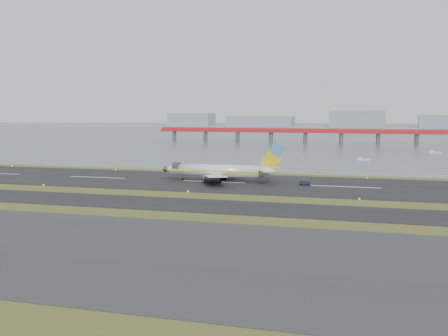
{
  "coord_description": "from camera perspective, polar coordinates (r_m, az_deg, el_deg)",
  "views": [
    {
      "loc": [
        51.97,
        -133.14,
        21.93
      ],
      "look_at": [
        5.78,
        22.0,
        5.31
      ],
      "focal_mm": 45.0,
      "sensor_mm": 36.0,
      "label": 1
    }
  ],
  "objects": [
    {
      "name": "workboat_far",
      "position": [
        306.02,
        20.52,
        1.49
      ],
      "size": [
        7.57,
        5.12,
        1.77
      ],
      "rotation": [
        0.0,
        0.0,
        0.43
      ],
      "color": "silver",
      "rests_on": "ground"
    },
    {
      "name": "runway_strip",
      "position": [
        172.61,
        -1.08,
        -1.42
      ],
      "size": [
        1000.0,
        45.0,
        0.1
      ],
      "primitive_type": "cube",
      "color": "black",
      "rests_on": "ground"
    },
    {
      "name": "bay_water",
      "position": [
        595.82,
        11.59,
        3.63
      ],
      "size": [
        1400.0,
        800.0,
        1.3
      ],
      "primitive_type": "cube",
      "color": "#485767",
      "rests_on": "ground"
    },
    {
      "name": "pushback_tug",
      "position": [
        166.35,
        8.2,
        -1.46
      ],
      "size": [
        2.98,
        1.83,
        1.88
      ],
      "rotation": [
        0.0,
        0.0,
        -0.03
      ],
      "color": "#151F3B",
      "rests_on": "ground"
    },
    {
      "name": "ground",
      "position": [
        144.6,
        -4.69,
        -2.88
      ],
      "size": [
        1000.0,
        1000.0,
        0.0
      ],
      "primitive_type": "plane",
      "color": "#354017",
      "rests_on": "ground"
    },
    {
      "name": "taxiway_strip",
      "position": [
        133.62,
        -6.56,
        -3.6
      ],
      "size": [
        1000.0,
        18.0,
        0.1
      ],
      "primitive_type": "cube",
      "color": "black",
      "rests_on": "ground"
    },
    {
      "name": "workboat_near",
      "position": [
        254.39,
        13.87,
        0.86
      ],
      "size": [
        6.61,
        4.07,
        1.53
      ],
      "rotation": [
        0.0,
        0.0,
        0.36
      ],
      "color": "silver",
      "rests_on": "ground"
    },
    {
      "name": "far_shoreline",
      "position": [
        754.29,
        13.71,
        4.49
      ],
      "size": [
        1400.0,
        80.0,
        60.5
      ],
      "color": "#8895A1",
      "rests_on": "ground"
    },
    {
      "name": "seawall",
      "position": [
        201.16,
        1.51,
        -0.26
      ],
      "size": [
        1000.0,
        2.5,
        1.0
      ],
      "primitive_type": "cube",
      "color": "gray",
      "rests_on": "ground"
    },
    {
      "name": "airliner",
      "position": [
        172.07,
        -0.32,
        -0.3
      ],
      "size": [
        38.52,
        32.89,
        12.8
      ],
      "color": "silver",
      "rests_on": "ground"
    },
    {
      "name": "red_pier",
      "position": [
        384.75,
        11.82,
        3.56
      ],
      "size": [
        260.0,
        5.0,
        10.2
      ],
      "color": "red",
      "rests_on": "ground"
    },
    {
      "name": "apron_strip",
      "position": [
        96.36,
        -16.74,
        -7.51
      ],
      "size": [
        1000.0,
        50.0,
        0.1
      ],
      "primitive_type": "cube",
      "color": "#2F2F31",
      "rests_on": "ground"
    }
  ]
}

